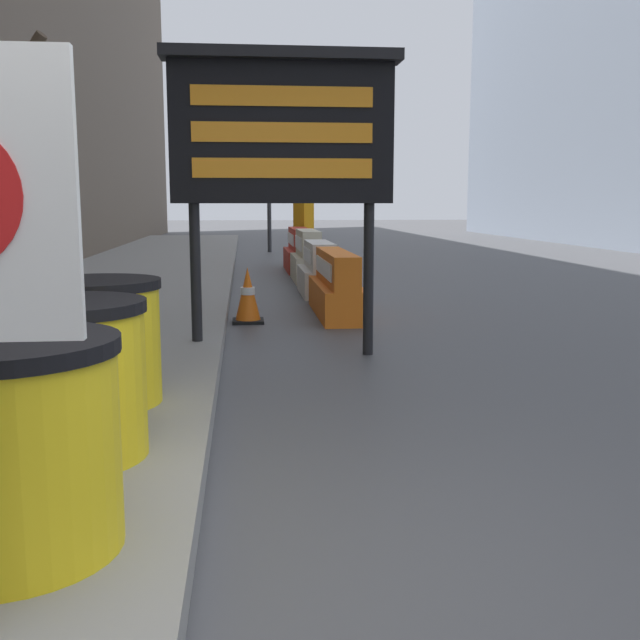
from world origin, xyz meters
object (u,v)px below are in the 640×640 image
at_px(traffic_light_near_curb, 269,150).
at_px(message_board, 282,132).
at_px(jersey_barrier_orange_near, 336,287).
at_px(barrel_drum_foreground, 7,446).
at_px(jersey_barrier_red_striped, 300,252).
at_px(barrel_drum_middle, 64,379).
at_px(traffic_cone_near, 248,296).
at_px(pedestrian_worker, 304,221).
at_px(jersey_barrier_white, 319,271).
at_px(jersey_barrier_cream, 308,259).
at_px(barrel_drum_back, 96,341).

bearing_deg(traffic_light_near_curb, message_board, -91.50).
bearing_deg(jersey_barrier_orange_near, message_board, -107.71).
xyz_separation_m(barrel_drum_foreground, traffic_light_near_curb, (1.65, 19.43, 2.39)).
distance_m(jersey_barrier_red_striped, traffic_light_near_curb, 6.64).
bearing_deg(jersey_barrier_red_striped, message_board, -95.24).
height_order(barrel_drum_middle, jersey_barrier_orange_near, barrel_drum_middle).
distance_m(barrel_drum_middle, traffic_light_near_curb, 18.60).
height_order(traffic_cone_near, traffic_light_near_curb, traffic_light_near_curb).
height_order(jersey_barrier_red_striped, pedestrian_worker, pedestrian_worker).
relative_size(barrel_drum_foreground, jersey_barrier_orange_near, 0.39).
bearing_deg(jersey_barrier_red_striped, jersey_barrier_white, -90.00).
height_order(jersey_barrier_white, pedestrian_worker, pedestrian_worker).
relative_size(jersey_barrier_cream, jersey_barrier_red_striped, 0.85).
bearing_deg(jersey_barrier_orange_near, jersey_barrier_white, 90.00).
relative_size(barrel_drum_back, message_board, 0.30).
height_order(jersey_barrier_orange_near, traffic_light_near_curb, traffic_light_near_curb).
xyz_separation_m(jersey_barrier_white, traffic_cone_near, (-1.16, -2.75, -0.04)).
relative_size(barrel_drum_middle, jersey_barrier_orange_near, 0.39).
bearing_deg(barrel_drum_middle, traffic_cone_near, 79.71).
distance_m(jersey_barrier_orange_near, pedestrian_worker, 7.87).
distance_m(barrel_drum_middle, pedestrian_worker, 13.85).
relative_size(barrel_drum_middle, traffic_light_near_curb, 0.21).
xyz_separation_m(message_board, pedestrian_worker, (1.03, 10.43, -1.07)).
bearing_deg(jersey_barrier_cream, traffic_light_near_curb, 93.00).
bearing_deg(jersey_barrier_orange_near, barrel_drum_middle, -110.01).
relative_size(jersey_barrier_orange_near, traffic_cone_near, 3.22).
height_order(jersey_barrier_orange_near, jersey_barrier_white, jersey_barrier_white).
height_order(barrel_drum_foreground, jersey_barrier_cream, barrel_drum_foreground).
bearing_deg(jersey_barrier_orange_near, traffic_light_near_curb, 91.97).
bearing_deg(message_board, jersey_barrier_red_striped, 84.76).
bearing_deg(jersey_barrier_white, jersey_barrier_cream, 90.00).
bearing_deg(barrel_drum_back, jersey_barrier_red_striped, 79.11).
bearing_deg(jersey_barrier_red_striped, barrel_drum_foreground, -98.87).
xyz_separation_m(message_board, jersey_barrier_red_striped, (0.83, 9.04, -1.69)).
distance_m(jersey_barrier_cream, traffic_light_near_curb, 8.62).
xyz_separation_m(barrel_drum_foreground, message_board, (1.25, 4.27, 1.53)).
relative_size(message_board, traffic_cone_near, 4.13).
relative_size(jersey_barrier_cream, traffic_light_near_curb, 0.44).
distance_m(jersey_barrier_orange_near, jersey_barrier_cream, 4.34).
height_order(barrel_drum_middle, traffic_cone_near, barrel_drum_middle).
bearing_deg(barrel_drum_foreground, pedestrian_worker, 81.21).
distance_m(jersey_barrier_orange_near, traffic_light_near_curb, 12.84).
relative_size(jersey_barrier_white, jersey_barrier_red_striped, 0.77).
bearing_deg(jersey_barrier_white, message_board, -99.77).
bearing_deg(jersey_barrier_cream, jersey_barrier_red_striped, 90.00).
distance_m(barrel_drum_middle, traffic_cone_near, 5.37).
xyz_separation_m(message_board, traffic_light_near_curb, (0.40, 15.16, 0.86)).
bearing_deg(message_board, pedestrian_worker, 84.39).
distance_m(barrel_drum_back, traffic_light_near_curb, 17.56).
height_order(barrel_drum_back, jersey_barrier_white, barrel_drum_back).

